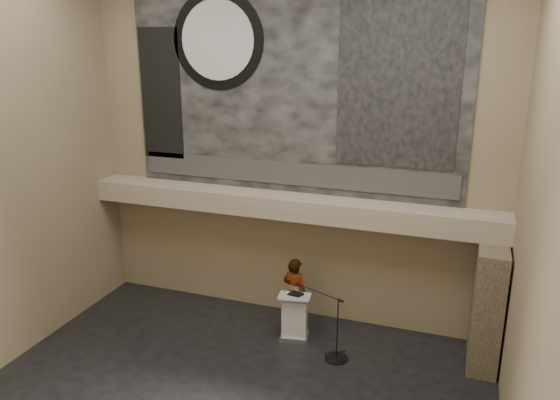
% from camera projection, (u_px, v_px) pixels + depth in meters
% --- Properties ---
extents(wall_back, '(10.00, 0.02, 8.50)m').
position_uv_depth(wall_back, '(291.00, 148.00, 12.88)').
color(wall_back, '#837053').
rests_on(wall_back, floor).
extents(wall_front, '(10.00, 0.02, 8.50)m').
position_uv_depth(wall_front, '(49.00, 293.00, 5.66)').
color(wall_front, '#837053').
rests_on(wall_front, floor).
extents(wall_right, '(0.02, 8.00, 8.50)m').
position_uv_depth(wall_right, '(539.00, 225.00, 7.67)').
color(wall_right, '#837053').
rests_on(wall_right, floor).
extents(soffit, '(10.00, 0.80, 0.50)m').
position_uv_depth(soffit, '(286.00, 205.00, 12.89)').
color(soffit, '#A0907B').
rests_on(soffit, wall_back).
extents(sprinkler_left, '(0.04, 0.04, 0.06)m').
position_uv_depth(sprinkler_left, '(224.00, 210.00, 13.44)').
color(sprinkler_left, '#B2893D').
rests_on(sprinkler_left, soffit).
extents(sprinkler_right, '(0.04, 0.04, 0.06)m').
position_uv_depth(sprinkler_right, '(364.00, 226.00, 12.32)').
color(sprinkler_right, '#B2893D').
rests_on(sprinkler_right, soffit).
extents(banner, '(8.00, 0.05, 5.00)m').
position_uv_depth(banner, '(291.00, 86.00, 12.43)').
color(banner, black).
rests_on(banner, wall_back).
extents(banner_text_strip, '(7.76, 0.02, 0.55)m').
position_uv_depth(banner_text_strip, '(290.00, 174.00, 12.99)').
color(banner_text_strip, '#313131').
rests_on(banner_text_strip, banner).
extents(banner_clock_rim, '(2.30, 0.02, 2.30)m').
position_uv_depth(banner_clock_rim, '(218.00, 40.00, 12.68)').
color(banner_clock_rim, black).
rests_on(banner_clock_rim, banner).
extents(banner_clock_face, '(1.84, 0.02, 1.84)m').
position_uv_depth(banner_clock_face, '(217.00, 40.00, 12.66)').
color(banner_clock_face, silver).
rests_on(banner_clock_face, banner).
extents(banner_building_print, '(2.60, 0.02, 3.60)m').
position_uv_depth(banner_building_print, '(398.00, 85.00, 11.60)').
color(banner_building_print, black).
rests_on(banner_building_print, banner).
extents(banner_brick_print, '(1.10, 0.02, 3.20)m').
position_uv_depth(banner_brick_print, '(161.00, 94.00, 13.56)').
color(banner_brick_print, black).
rests_on(banner_brick_print, banner).
extents(stone_pier, '(0.60, 1.40, 2.70)m').
position_uv_depth(stone_pier, '(487.00, 306.00, 11.47)').
color(stone_pier, '#463B2B').
rests_on(stone_pier, floor).
extents(lectern, '(0.80, 0.63, 1.14)m').
position_uv_depth(lectern, '(295.00, 316.00, 12.68)').
color(lectern, silver).
rests_on(lectern, floor).
extents(binder, '(0.36, 0.32, 0.04)m').
position_uv_depth(binder, '(296.00, 294.00, 12.50)').
color(binder, black).
rests_on(binder, lectern).
extents(papers, '(0.33, 0.38, 0.00)m').
position_uv_depth(papers, '(292.00, 295.00, 12.51)').
color(papers, white).
rests_on(papers, lectern).
extents(speaker_person, '(0.74, 0.58, 1.79)m').
position_uv_depth(speaker_person, '(295.00, 293.00, 13.04)').
color(speaker_person, white).
rests_on(speaker_person, floor).
extents(mic_stand, '(1.34, 0.72, 1.47)m').
position_uv_depth(mic_stand, '(335.00, 349.00, 11.94)').
color(mic_stand, black).
rests_on(mic_stand, floor).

